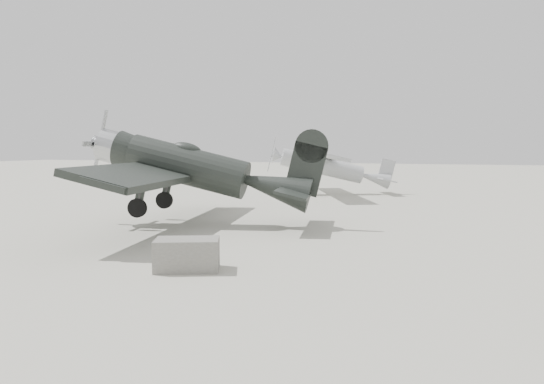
# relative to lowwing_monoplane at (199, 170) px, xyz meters

# --- Properties ---
(ground) EXTENTS (160.00, 160.00, 0.00)m
(ground) POSITION_rel_lowwing_monoplane_xyz_m (1.48, -4.16, -2.19)
(ground) COLOR #A09D8E
(ground) RESTS_ON ground
(lowwing_monoplane) EXTENTS (9.31, 12.91, 4.14)m
(lowwing_monoplane) POSITION_rel_lowwing_monoplane_xyz_m (0.00, 0.00, 0.00)
(lowwing_monoplane) COLOR black
(lowwing_monoplane) RESTS_ON ground
(highwing_monoplane) EXTENTS (8.37, 11.04, 3.21)m
(highwing_monoplane) POSITION_rel_lowwing_monoplane_xyz_m (1.39, 14.83, -0.18)
(highwing_monoplane) COLOR #ACAFB2
(highwing_monoplane) RESTS_ON ground
(equipment_block) EXTENTS (1.86, 1.54, 0.80)m
(equipment_block) POSITION_rel_lowwing_monoplane_xyz_m (3.29, -6.86, -1.79)
(equipment_block) COLOR slate
(equipment_block) RESTS_ON ground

